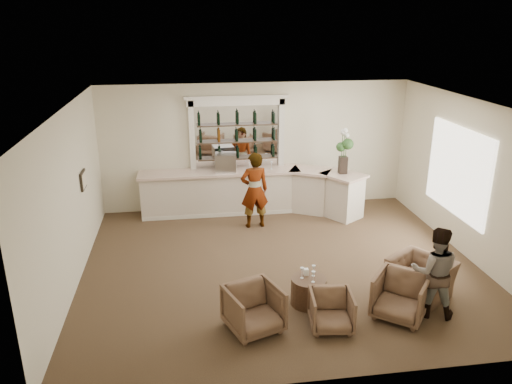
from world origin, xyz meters
TOP-DOWN VIEW (x-y plane):
  - ground at (0.00, 0.00)m, footprint 8.00×8.00m
  - room_shell at (0.16, 0.71)m, footprint 8.04×7.02m
  - bar_counter at (-0.16, 3.00)m, footprint 5.72×1.80m
  - back_bar_alcove at (-0.50, 3.41)m, footprint 2.64×0.25m
  - cocktail_table at (0.20, -1.51)m, footprint 0.63×0.63m
  - sommelier at (-0.25, 2.08)m, footprint 0.72×0.51m
  - guest at (2.21, -2.13)m, footprint 0.95×0.84m
  - armchair_left at (-0.87, -2.15)m, footprint 1.06×1.07m
  - armchair_center at (0.39, -2.28)m, footprint 0.76×0.78m
  - armchair_right at (1.64, -2.14)m, footprint 1.18×1.19m
  - armchair_far at (2.33, -1.46)m, footprint 1.34×1.37m
  - espresso_machine at (-0.84, 3.07)m, footprint 0.57×0.50m
  - flower_vase at (2.05, 2.47)m, footprint 0.30×0.30m
  - wine_glass_bar_left at (-0.22, 3.04)m, footprint 0.07×0.07m
  - wine_glass_bar_right at (0.34, 3.08)m, footprint 0.07×0.07m
  - wine_glass_tbl_a at (0.08, -1.48)m, footprint 0.07×0.07m
  - wine_glass_tbl_b at (0.30, -1.43)m, footprint 0.07×0.07m
  - wine_glass_tbl_c at (0.24, -1.64)m, footprint 0.07×0.07m
  - napkin_holder at (0.18, -1.37)m, footprint 0.08×0.08m

SIDE VIEW (x-z plane):
  - ground at x=0.00m, z-range 0.00..0.00m
  - cocktail_table at x=0.20m, z-range 0.00..0.50m
  - armchair_center at x=0.39m, z-range 0.00..0.64m
  - armchair_far at x=2.33m, z-range 0.00..0.68m
  - armchair_left at x=-0.87m, z-range 0.00..0.77m
  - armchair_right at x=1.64m, z-range 0.00..0.78m
  - napkin_holder at x=0.18m, z-range 0.50..0.62m
  - bar_counter at x=-0.16m, z-range 0.00..1.14m
  - wine_glass_tbl_a at x=0.08m, z-range 0.50..0.71m
  - wine_glass_tbl_b at x=0.30m, z-range 0.50..0.71m
  - wine_glass_tbl_c at x=0.24m, z-range 0.50..0.71m
  - guest at x=2.21m, z-range 0.00..1.61m
  - sommelier at x=-0.25m, z-range 0.00..1.87m
  - wine_glass_bar_left at x=-0.22m, z-range 1.14..1.35m
  - wine_glass_bar_right at x=0.34m, z-range 1.14..1.35m
  - espresso_machine at x=-0.84m, z-range 1.14..1.60m
  - flower_vase at x=2.05m, z-range 1.21..2.36m
  - back_bar_alcove at x=-0.50m, z-range 0.53..3.53m
  - room_shell at x=0.16m, z-range 0.68..4.00m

